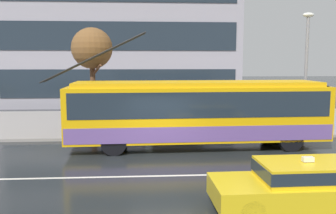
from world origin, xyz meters
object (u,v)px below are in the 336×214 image
object	(u,v)px
trolleybus	(198,111)
pedestrian_approaching_curb	(123,104)
bus_shelter	(175,95)
pedestrian_at_shelter	(122,100)
street_tree_bare	(92,50)
pedestrian_walking_past	(104,101)
taxi_oncoming_near	(303,183)
street_lamp	(306,61)

from	to	relation	value
trolleybus	pedestrian_approaching_curb	distance (m)	4.24
bus_shelter	pedestrian_at_shelter	bearing A→B (deg)	165.12
pedestrian_approaching_curb	trolleybus	bearing A→B (deg)	-35.57
pedestrian_approaching_curb	street_tree_bare	size ratio (longest dim) A/B	0.36
pedestrian_walking_past	street_tree_bare	bearing A→B (deg)	167.93
taxi_oncoming_near	pedestrian_at_shelter	bearing A→B (deg)	114.39
taxi_oncoming_near	pedestrian_approaching_curb	bearing A→B (deg)	118.32
taxi_oncoming_near	bus_shelter	world-z (taller)	bus_shelter
taxi_oncoming_near	pedestrian_at_shelter	distance (m)	12.80
street_tree_bare	pedestrian_approaching_curb	bearing A→B (deg)	-40.37
trolleybus	pedestrian_walking_past	distance (m)	5.89
trolleybus	street_tree_bare	distance (m)	7.00
trolleybus	bus_shelter	world-z (taller)	trolleybus
pedestrian_walking_past	street_lamp	world-z (taller)	street_lamp
pedestrian_approaching_curb	pedestrian_walking_past	xyz separation A→B (m)	(-1.09, 1.28, 0.04)
bus_shelter	street_tree_bare	xyz separation A→B (m)	(-4.42, 0.08, 2.45)
trolleybus	pedestrian_approaching_curb	world-z (taller)	trolleybus
bus_shelter	pedestrian_walking_past	bearing A→B (deg)	-179.46
pedestrian_at_shelter	street_lamp	world-z (taller)	street_lamp
taxi_oncoming_near	bus_shelter	bearing A→B (deg)	102.32
bus_shelter	street_tree_bare	bearing A→B (deg)	178.92
trolleybus	pedestrian_approaching_curb	xyz separation A→B (m)	(-3.45, 2.47, 0.06)
taxi_oncoming_near	pedestrian_at_shelter	world-z (taller)	pedestrian_at_shelter
pedestrian_at_shelter	street_tree_bare	xyz separation A→B (m)	(-1.52, -0.69, 2.78)
pedestrian_at_shelter	taxi_oncoming_near	bearing A→B (deg)	-65.61
bus_shelter	pedestrian_approaching_curb	world-z (taller)	bus_shelter
bus_shelter	trolleybus	bearing A→B (deg)	-79.77
street_tree_bare	bus_shelter	bearing A→B (deg)	-1.08
street_lamp	bus_shelter	bearing A→B (deg)	171.65
bus_shelter	street_lamp	size ratio (longest dim) A/B	0.60
pedestrian_walking_past	street_lamp	bearing A→B (deg)	-5.15
taxi_oncoming_near	street_tree_bare	xyz separation A→B (m)	(-6.79, 10.94, 3.73)
trolleybus	pedestrian_at_shelter	xyz separation A→B (m)	(-3.58, 4.56, 0.04)
taxi_oncoming_near	street_lamp	bearing A→B (deg)	65.82
trolleybus	bus_shelter	bearing A→B (deg)	100.23
bus_shelter	pedestrian_at_shelter	world-z (taller)	bus_shelter
trolleybus	street_lamp	distance (m)	7.07
bus_shelter	pedestrian_approaching_curb	distance (m)	3.08
trolleybus	street_tree_bare	world-z (taller)	street_tree_bare
trolleybus	street_lamp	size ratio (longest dim) A/B	2.01
pedestrian_walking_past	street_lamp	size ratio (longest dim) A/B	0.33
taxi_oncoming_near	pedestrian_approaching_curb	world-z (taller)	pedestrian_approaching_curb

